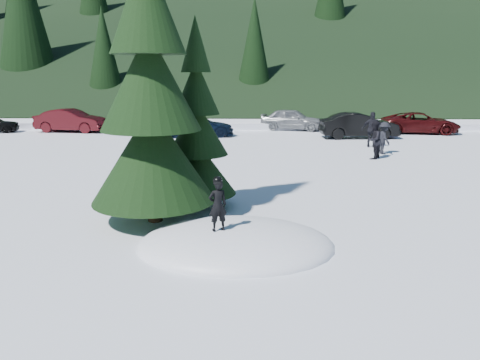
{
  "coord_description": "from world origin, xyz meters",
  "views": [
    {
      "loc": [
        0.34,
        -10.0,
        3.82
      ],
      "look_at": [
        0.05,
        1.91,
        1.1
      ],
      "focal_mm": 35.0,
      "sensor_mm": 36.0,
      "label": 1
    }
  ],
  "objects_px": {
    "car_1": "(71,120)",
    "car_2": "(148,120)",
    "adult_1": "(372,130)",
    "car_3": "(196,126)",
    "adult_0": "(374,140)",
    "car_4": "(292,119)",
    "car_6": "(420,123)",
    "car_5": "(359,125)",
    "spruce_short": "(197,135)",
    "adult_2": "(384,138)",
    "spruce_tall": "(150,94)",
    "child_skier": "(218,205)"
  },
  "relations": [
    {
      "from": "adult_0",
      "to": "car_4",
      "type": "distance_m",
      "value": 11.42
    },
    {
      "from": "car_1",
      "to": "car_2",
      "type": "relative_size",
      "value": 0.87
    },
    {
      "from": "child_skier",
      "to": "car_5",
      "type": "height_order",
      "value": "child_skier"
    },
    {
      "from": "spruce_tall",
      "to": "adult_1",
      "type": "xyz_separation_m",
      "value": [
        8.91,
        12.92,
        -2.39
      ]
    },
    {
      "from": "adult_2",
      "to": "car_4",
      "type": "xyz_separation_m",
      "value": [
        -3.61,
        9.73,
        -0.04
      ]
    },
    {
      "from": "adult_2",
      "to": "car_6",
      "type": "height_order",
      "value": "adult_2"
    },
    {
      "from": "car_4",
      "to": "car_6",
      "type": "relative_size",
      "value": 0.88
    },
    {
      "from": "adult_0",
      "to": "car_2",
      "type": "xyz_separation_m",
      "value": [
        -12.59,
        10.58,
        -0.13
      ]
    },
    {
      "from": "adult_2",
      "to": "car_4",
      "type": "distance_m",
      "value": 10.38
    },
    {
      "from": "spruce_tall",
      "to": "adult_0",
      "type": "bearing_deg",
      "value": 49.3
    },
    {
      "from": "car_2",
      "to": "car_5",
      "type": "bearing_deg",
      "value": -114.56
    },
    {
      "from": "child_skier",
      "to": "car_6",
      "type": "bearing_deg",
      "value": -141.91
    },
    {
      "from": "child_skier",
      "to": "car_4",
      "type": "height_order",
      "value": "child_skier"
    },
    {
      "from": "child_skier",
      "to": "adult_1",
      "type": "xyz_separation_m",
      "value": [
        7.09,
        15.02,
        -0.12
      ]
    },
    {
      "from": "car_5",
      "to": "car_6",
      "type": "relative_size",
      "value": 0.95
    },
    {
      "from": "car_4",
      "to": "car_6",
      "type": "distance_m",
      "value": 8.35
    },
    {
      "from": "spruce_short",
      "to": "adult_2",
      "type": "relative_size",
      "value": 3.47
    },
    {
      "from": "spruce_tall",
      "to": "car_3",
      "type": "relative_size",
      "value": 1.87
    },
    {
      "from": "child_skier",
      "to": "car_2",
      "type": "height_order",
      "value": "child_skier"
    },
    {
      "from": "child_skier",
      "to": "car_6",
      "type": "xyz_separation_m",
      "value": [
        11.71,
        21.0,
        -0.37
      ]
    },
    {
      "from": "car_5",
      "to": "car_3",
      "type": "bearing_deg",
      "value": 83.2
    },
    {
      "from": "car_5",
      "to": "spruce_tall",
      "type": "bearing_deg",
      "value": 147.81
    },
    {
      "from": "spruce_tall",
      "to": "car_1",
      "type": "bearing_deg",
      "value": 116.39
    },
    {
      "from": "car_2",
      "to": "car_6",
      "type": "xyz_separation_m",
      "value": [
        18.01,
        -1.11,
        -0.06
      ]
    },
    {
      "from": "child_skier",
      "to": "adult_2",
      "type": "xyz_separation_m",
      "value": [
        7.12,
        12.87,
        -0.27
      ]
    },
    {
      "from": "spruce_tall",
      "to": "child_skier",
      "type": "distance_m",
      "value": 3.59
    },
    {
      "from": "car_3",
      "to": "adult_1",
      "type": "bearing_deg",
      "value": -118.84
    },
    {
      "from": "spruce_short",
      "to": "adult_0",
      "type": "height_order",
      "value": "spruce_short"
    },
    {
      "from": "child_skier",
      "to": "car_1",
      "type": "height_order",
      "value": "child_skier"
    },
    {
      "from": "adult_0",
      "to": "car_6",
      "type": "distance_m",
      "value": 10.92
    },
    {
      "from": "car_3",
      "to": "car_4",
      "type": "xyz_separation_m",
      "value": [
        6.2,
        3.47,
        0.07
      ]
    },
    {
      "from": "spruce_short",
      "to": "car_2",
      "type": "bearing_deg",
      "value": 106.42
    },
    {
      "from": "spruce_tall",
      "to": "adult_0",
      "type": "height_order",
      "value": "spruce_tall"
    },
    {
      "from": "spruce_tall",
      "to": "car_4",
      "type": "bearing_deg",
      "value": 75.42
    },
    {
      "from": "car_2",
      "to": "car_5",
      "type": "relative_size",
      "value": 1.15
    },
    {
      "from": "car_1",
      "to": "car_4",
      "type": "height_order",
      "value": "car_1"
    },
    {
      "from": "car_6",
      "to": "spruce_tall",
      "type": "bearing_deg",
      "value": 152.8
    },
    {
      "from": "car_1",
      "to": "car_2",
      "type": "distance_m",
      "value": 5.07
    },
    {
      "from": "child_skier",
      "to": "car_4",
      "type": "distance_m",
      "value": 22.88
    },
    {
      "from": "spruce_tall",
      "to": "car_6",
      "type": "distance_m",
      "value": 23.39
    },
    {
      "from": "adult_0",
      "to": "car_1",
      "type": "bearing_deg",
      "value": -84.73
    },
    {
      "from": "car_5",
      "to": "car_1",
      "type": "bearing_deg",
      "value": 78.42
    },
    {
      "from": "adult_1",
      "to": "car_3",
      "type": "height_order",
      "value": "adult_1"
    },
    {
      "from": "adult_1",
      "to": "car_1",
      "type": "xyz_separation_m",
      "value": [
        -18.38,
        6.17,
        -0.17
      ]
    },
    {
      "from": "spruce_tall",
      "to": "car_1",
      "type": "height_order",
      "value": "spruce_tall"
    },
    {
      "from": "child_skier",
      "to": "adult_1",
      "type": "height_order",
      "value": "adult_1"
    },
    {
      "from": "car_2",
      "to": "car_5",
      "type": "distance_m",
      "value": 13.94
    },
    {
      "from": "spruce_tall",
      "to": "adult_0",
      "type": "distance_m",
      "value": 12.67
    },
    {
      "from": "adult_0",
      "to": "adult_1",
      "type": "xyz_separation_m",
      "value": [
        0.8,
        3.5,
        0.06
      ]
    },
    {
      "from": "car_4",
      "to": "car_3",
      "type": "bearing_deg",
      "value": 133.94
    }
  ]
}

